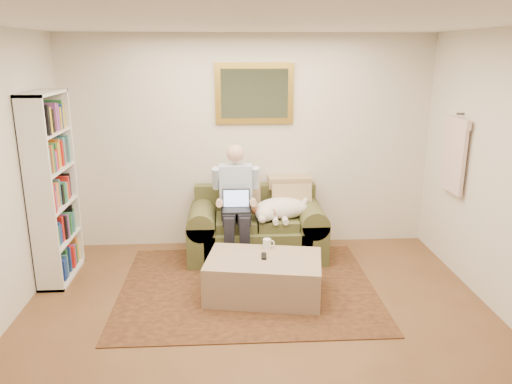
{
  "coord_description": "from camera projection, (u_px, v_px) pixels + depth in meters",
  "views": [
    {
      "loc": [
        -0.26,
        -3.56,
        2.39
      ],
      "look_at": [
        0.04,
        1.52,
        0.95
      ],
      "focal_mm": 35.0,
      "sensor_mm": 36.0,
      "label": 1
    }
  ],
  "objects": [
    {
      "name": "seated_man",
      "position": [
        236.0,
        206.0,
        5.72
      ],
      "size": [
        0.53,
        0.76,
        1.36
      ],
      "primitive_type": null,
      "color": "#8CA7D8",
      "rests_on": "sofa"
    },
    {
      "name": "sleeping_dog",
      "position": [
        282.0,
        208.0,
        5.83
      ],
      "size": [
        0.66,
        0.42,
        0.25
      ],
      "primitive_type": null,
      "color": "white",
      "rests_on": "sofa"
    },
    {
      "name": "coffee_mug",
      "position": [
        267.0,
        244.0,
        5.18
      ],
      "size": [
        0.08,
        0.08,
        0.1
      ],
      "primitive_type": "cylinder",
      "color": "white",
      "rests_on": "ottoman"
    },
    {
      "name": "bookshelf",
      "position": [
        52.0,
        188.0,
        5.23
      ],
      "size": [
        0.28,
        0.8,
        2.0
      ],
      "primitive_type": null,
      "color": "white",
      "rests_on": "room_shell"
    },
    {
      "name": "room_shell",
      "position": [
        260.0,
        190.0,
        4.07
      ],
      "size": [
        4.51,
        5.0,
        2.61
      ],
      "color": "brown",
      "rests_on": "ground"
    },
    {
      "name": "tv_remote",
      "position": [
        264.0,
        256.0,
        4.97
      ],
      "size": [
        0.06,
        0.15,
        0.02
      ],
      "primitive_type": "cube",
      "rotation": [
        0.0,
        0.0,
        -0.06
      ],
      "color": "black",
      "rests_on": "ottoman"
    },
    {
      "name": "ottoman",
      "position": [
        264.0,
        277.0,
        5.0
      ],
      "size": [
        1.23,
        0.9,
        0.41
      ],
      "primitive_type": "cube",
      "rotation": [
        0.0,
        0.0,
        -0.17
      ],
      "color": "tan",
      "rests_on": "room_shell"
    },
    {
      "name": "wall_mirror",
      "position": [
        254.0,
        94.0,
        5.94
      ],
      "size": [
        0.94,
        0.04,
        0.72
      ],
      "color": "gold",
      "rests_on": "room_shell"
    },
    {
      "name": "hanging_shirt",
      "position": [
        455.0,
        151.0,
        5.37
      ],
      "size": [
        0.06,
        0.52,
        0.9
      ],
      "primitive_type": null,
      "color": "beige",
      "rests_on": "room_shell"
    },
    {
      "name": "sofa",
      "position": [
        256.0,
        233.0,
        5.99
      ],
      "size": [
        1.61,
        0.82,
        0.97
      ],
      "color": "brown",
      "rests_on": "room_shell"
    },
    {
      "name": "rug",
      "position": [
        248.0,
        287.0,
        5.23
      ],
      "size": [
        2.63,
        2.1,
        0.01
      ],
      "primitive_type": "cube",
      "rotation": [
        0.0,
        0.0,
        -0.0
      ],
      "color": "black",
      "rests_on": "room_shell"
    },
    {
      "name": "laptop",
      "position": [
        236.0,
        205.0,
        5.65
      ],
      "size": [
        0.31,
        0.25,
        0.23
      ],
      "color": "black",
      "rests_on": "seated_man"
    }
  ]
}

